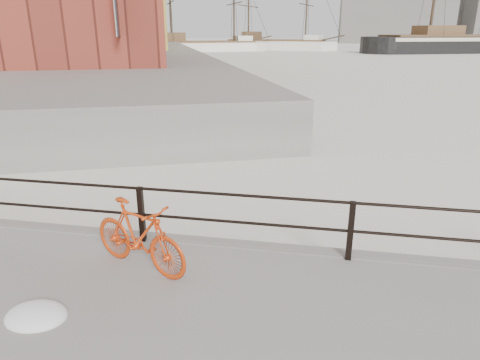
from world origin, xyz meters
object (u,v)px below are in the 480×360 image
at_px(schooner_mid, 276,50).
at_px(workboat_far, 68,60).
at_px(bicycle, 139,236).
at_px(workboat_near, 52,71).
at_px(schooner_left, 204,51).

xyz_separation_m(schooner_mid, workboat_far, (-24.64, -35.48, 0.00)).
height_order(bicycle, workboat_near, workboat_near).
bearing_deg(workboat_far, bicycle, -103.26).
height_order(schooner_mid, workboat_far, schooner_mid).
bearing_deg(workboat_near, schooner_mid, 64.56).
bearing_deg(schooner_mid, workboat_far, -113.25).
bearing_deg(schooner_mid, workboat_near, -96.36).
relative_size(schooner_mid, workboat_far, 2.31).
height_order(schooner_left, workboat_far, schooner_left).
xyz_separation_m(bicycle, workboat_far, (-31.59, 49.70, -0.90)).
height_order(schooner_mid, workboat_near, schooner_mid).
height_order(workboat_near, workboat_far, same).
height_order(bicycle, workboat_far, workboat_far).
bearing_deg(schooner_left, workboat_near, -120.61).
distance_m(bicycle, schooner_mid, 85.47).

